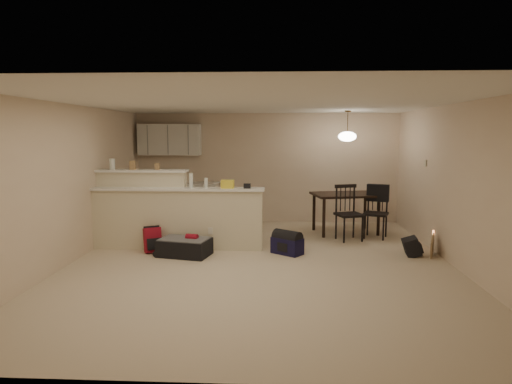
# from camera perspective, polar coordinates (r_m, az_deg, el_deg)

# --- Properties ---
(room) EXTENTS (7.00, 7.02, 2.50)m
(room) POSITION_cam_1_polar(r_m,az_deg,el_deg) (7.05, 0.53, 0.88)
(room) COLOR beige
(room) RESTS_ON ground
(breakfast_bar) EXTENTS (3.08, 0.58, 1.39)m
(breakfast_bar) POSITION_cam_1_polar(r_m,az_deg,el_deg) (8.36, -11.34, -2.69)
(breakfast_bar) COLOR beige
(breakfast_bar) RESTS_ON ground
(upper_cabinets) EXTENTS (1.40, 0.34, 0.70)m
(upper_cabinets) POSITION_cam_1_polar(r_m,az_deg,el_deg) (10.61, -10.74, 6.44)
(upper_cabinets) COLOR white
(upper_cabinets) RESTS_ON room
(kitchen_counter) EXTENTS (1.80, 0.60, 0.90)m
(kitchen_counter) POSITION_cam_1_polar(r_m,az_deg,el_deg) (10.56, -9.66, -1.44)
(kitchen_counter) COLOR white
(kitchen_counter) RESTS_ON ground
(thermostat) EXTENTS (0.02, 0.12, 0.12)m
(thermostat) POSITION_cam_1_polar(r_m,az_deg,el_deg) (8.98, 20.40, 3.42)
(thermostat) COLOR beige
(thermostat) RESTS_ON room
(jar) EXTENTS (0.10, 0.10, 0.20)m
(jar) POSITION_cam_1_polar(r_m,az_deg,el_deg) (8.68, -17.53, 3.35)
(jar) COLOR silver
(jar) RESTS_ON breakfast_bar
(cereal_box) EXTENTS (0.10, 0.07, 0.16)m
(cereal_box) POSITION_cam_1_polar(r_m,az_deg,el_deg) (8.55, -15.17, 3.25)
(cereal_box) COLOR #A07C52
(cereal_box) RESTS_ON breakfast_bar
(small_box) EXTENTS (0.08, 0.06, 0.12)m
(small_box) POSITION_cam_1_polar(r_m,az_deg,el_deg) (8.43, -12.24, 3.14)
(small_box) COLOR #A07C52
(small_box) RESTS_ON breakfast_bar
(bottle_a) EXTENTS (0.07, 0.07, 0.26)m
(bottle_a) POSITION_cam_1_polar(r_m,az_deg,el_deg) (8.09, -8.12, 1.43)
(bottle_a) COLOR silver
(bottle_a) RESTS_ON breakfast_bar
(bottle_b) EXTENTS (0.06, 0.06, 0.18)m
(bottle_b) POSITION_cam_1_polar(r_m,az_deg,el_deg) (8.04, -6.27, 1.14)
(bottle_b) COLOR silver
(bottle_b) RESTS_ON breakfast_bar
(bag_lump) EXTENTS (0.22, 0.18, 0.14)m
(bag_lump) POSITION_cam_1_polar(r_m,az_deg,el_deg) (7.99, -3.57, 0.99)
(bag_lump) COLOR #A07C52
(bag_lump) RESTS_ON breakfast_bar
(pouch) EXTENTS (0.12, 0.10, 0.08)m
(pouch) POSITION_cam_1_polar(r_m,az_deg,el_deg) (7.97, -1.11, 0.76)
(pouch) COLOR #A07C52
(pouch) RESTS_ON breakfast_bar
(dining_table) EXTENTS (1.46, 1.12, 0.82)m
(dining_table) POSITION_cam_1_polar(r_m,az_deg,el_deg) (9.53, 11.15, -0.78)
(dining_table) COLOR black
(dining_table) RESTS_ON ground
(pendant_lamp) EXTENTS (0.36, 0.36, 0.62)m
(pendant_lamp) POSITION_cam_1_polar(r_m,az_deg,el_deg) (9.44, 11.34, 6.87)
(pendant_lamp) COLOR brown
(pendant_lamp) RESTS_ON room
(dining_chair_near) EXTENTS (0.58, 0.57, 1.06)m
(dining_chair_near) POSITION_cam_1_polar(r_m,az_deg,el_deg) (8.90, 11.60, -2.59)
(dining_chair_near) COLOR black
(dining_chair_near) RESTS_ON ground
(dining_chair_far) EXTENTS (0.57, 0.56, 1.02)m
(dining_chair_far) POSITION_cam_1_polar(r_m,az_deg,el_deg) (9.23, 14.74, -2.46)
(dining_chair_far) COLOR black
(dining_chair_far) RESTS_ON ground
(suitcase) EXTENTS (0.93, 0.71, 0.28)m
(suitcase) POSITION_cam_1_polar(r_m,az_deg,el_deg) (7.80, -8.92, -6.86)
(suitcase) COLOR black
(suitcase) RESTS_ON ground
(red_backpack) EXTENTS (0.33, 0.29, 0.43)m
(red_backpack) POSITION_cam_1_polar(r_m,az_deg,el_deg) (8.12, -12.80, -5.87)
(red_backpack) COLOR maroon
(red_backpack) RESTS_ON ground
(navy_duffel) EXTENTS (0.58, 0.53, 0.28)m
(navy_duffel) POSITION_cam_1_polar(r_m,az_deg,el_deg) (7.84, 3.93, -6.72)
(navy_duffel) COLOR #121034
(navy_duffel) RESTS_ON ground
(black_daypack) EXTENTS (0.27, 0.36, 0.29)m
(black_daypack) POSITION_cam_1_polar(r_m,az_deg,el_deg) (8.15, 18.87, -6.51)
(black_daypack) COLOR black
(black_daypack) RESTS_ON ground
(cardboard_sheet) EXTENTS (0.18, 0.41, 0.33)m
(cardboard_sheet) POSITION_cam_1_polar(r_m,az_deg,el_deg) (8.19, 21.16, -6.41)
(cardboard_sheet) COLOR #A07C52
(cardboard_sheet) RESTS_ON ground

